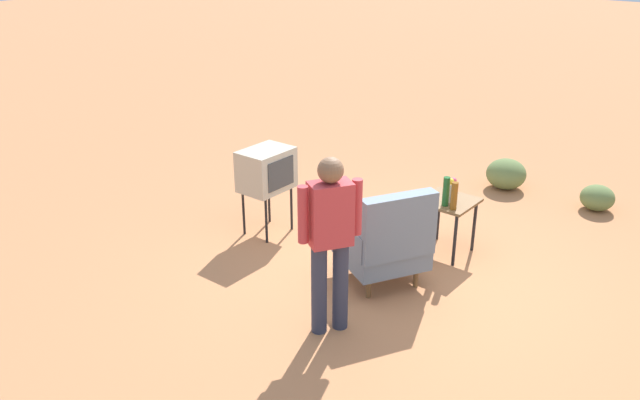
# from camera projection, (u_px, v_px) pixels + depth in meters

# --- Properties ---
(ground_plane) EXTENTS (60.00, 60.00, 0.00)m
(ground_plane) POSITION_uv_depth(u_px,v_px,m) (397.00, 281.00, 6.57)
(ground_plane) COLOR #C17A4C
(armchair) EXTENTS (1.04, 1.05, 1.06)m
(armchair) POSITION_uv_depth(u_px,v_px,m) (386.00, 240.00, 6.33)
(armchair) COLOR brown
(armchair) RESTS_ON ground
(side_table) EXTENTS (0.56, 0.56, 0.63)m
(side_table) POSITION_uv_depth(u_px,v_px,m) (448.00, 208.00, 6.97)
(side_table) COLOR black
(side_table) RESTS_ON ground
(tv_on_stand) EXTENTS (0.61, 0.46, 1.03)m
(tv_on_stand) POSITION_uv_depth(u_px,v_px,m) (266.00, 170.00, 7.34)
(tv_on_stand) COLOR black
(tv_on_stand) RESTS_ON ground
(person_standing) EXTENTS (0.50, 0.38, 1.64)m
(person_standing) POSITION_uv_depth(u_px,v_px,m) (330.00, 235.00, 5.43)
(person_standing) COLOR #2D3347
(person_standing) RESTS_ON ground
(bottle_wine_green) EXTENTS (0.07, 0.07, 0.32)m
(bottle_wine_green) POSITION_uv_depth(u_px,v_px,m) (446.00, 191.00, 6.73)
(bottle_wine_green) COLOR #1E5623
(bottle_wine_green) RESTS_ON side_table
(bottle_tall_amber) EXTENTS (0.07, 0.07, 0.30)m
(bottle_tall_amber) POSITION_uv_depth(u_px,v_px,m) (454.00, 196.00, 6.64)
(bottle_tall_amber) COLOR brown
(bottle_tall_amber) RESTS_ON side_table
(flower_vase) EXTENTS (0.15, 0.10, 0.27)m
(flower_vase) POSITION_uv_depth(u_px,v_px,m) (450.00, 189.00, 6.84)
(flower_vase) COLOR silver
(flower_vase) RESTS_ON side_table
(shrub_mid) EXTENTS (0.42, 0.42, 0.33)m
(shrub_mid) POSITION_uv_depth(u_px,v_px,m) (597.00, 198.00, 8.18)
(shrub_mid) COLOR olive
(shrub_mid) RESTS_ON ground
(shrub_lone) EXTENTS (0.54, 0.54, 0.42)m
(shrub_lone) POSITION_uv_depth(u_px,v_px,m) (506.00, 174.00, 8.84)
(shrub_lone) COLOR olive
(shrub_lone) RESTS_ON ground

